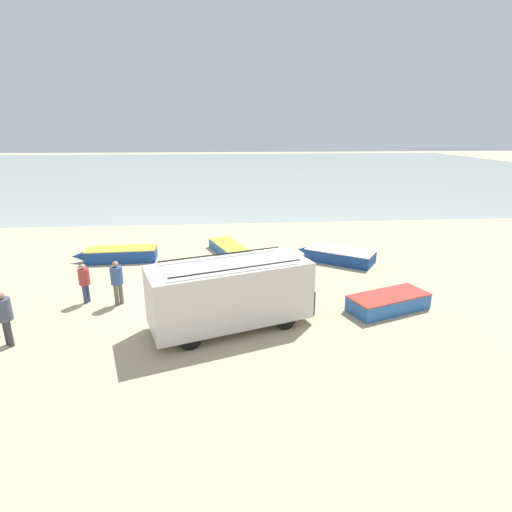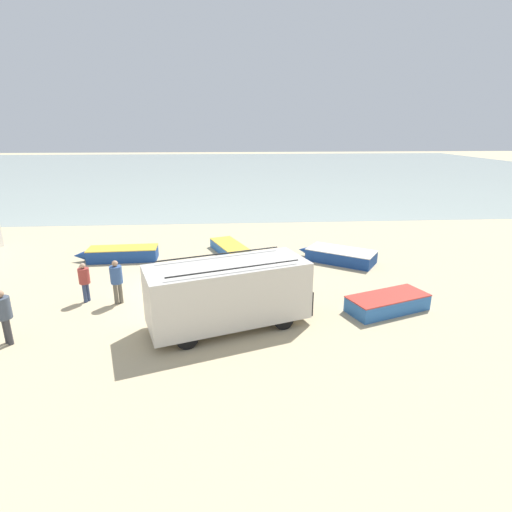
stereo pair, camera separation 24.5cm
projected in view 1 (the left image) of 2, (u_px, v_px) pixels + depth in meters
name	position (u px, v px, depth m)	size (l,w,h in m)	color
ground_plane	(179.00, 289.00, 16.87)	(200.00, 200.00, 0.00)	tan
sea_water	(210.00, 169.00, 66.19)	(120.00, 80.00, 0.01)	#99A89E
parked_van	(231.00, 292.00, 13.37)	(5.77, 3.65, 2.39)	beige
fishing_rowboat_0	(338.00, 255.00, 20.36)	(3.92, 3.19, 0.64)	navy
fishing_rowboat_1	(118.00, 254.00, 20.40)	(4.23, 1.42, 0.67)	navy
fishing_rowboat_2	(391.00, 301.00, 14.95)	(3.79, 2.23, 0.60)	#2D66AD
fishing_rowboat_3	(230.00, 249.00, 21.59)	(2.25, 3.90, 0.51)	#2D66AD
fisherman_0	(117.00, 279.00, 15.14)	(0.46, 0.46, 1.75)	#5B564C
fisherman_1	(84.00, 280.00, 15.32)	(0.42, 0.42, 1.58)	navy
fisherman_2	(4.00, 314.00, 12.20)	(0.48, 0.48, 1.81)	#38383D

